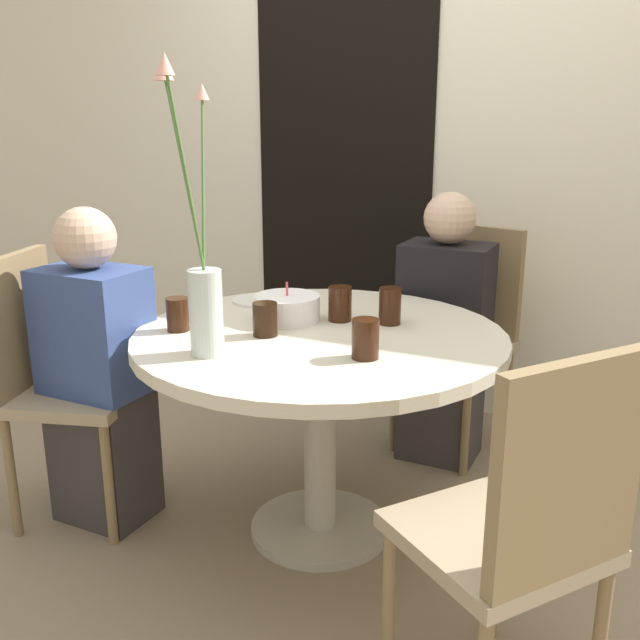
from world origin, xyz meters
name	(u,v)px	position (x,y,z in m)	size (l,w,h in m)	color
ground_plane	(320,531)	(0.00, 0.00, 0.00)	(16.00, 16.00, 0.00)	#89755B
wall_back	(446,132)	(0.00, 1.29, 1.30)	(8.00, 0.05, 2.60)	beige
doorway_panel	(342,190)	(-0.49, 1.26, 1.02)	(0.90, 0.01, 2.05)	black
dining_table	(320,368)	(0.00, 0.00, 0.59)	(1.18, 1.18, 0.71)	beige
chair_far_back	(464,325)	(0.23, 0.89, 0.53)	(0.49, 0.49, 0.93)	#9E896B
chair_right_flank	(53,371)	(-0.87, -0.28, 0.53)	(0.50, 0.50, 0.93)	#9E896B
chair_left_flank	(524,523)	(0.75, -0.54, 0.53)	(0.56, 0.56, 0.93)	#9E896B
birthday_cake	(287,308)	(-0.16, 0.07, 0.75)	(0.22, 0.22, 0.13)	white
flower_vase	(201,275)	(-0.21, -0.33, 0.94)	(0.19, 0.26, 0.81)	silver
side_plate	(259,300)	(-0.37, 0.25, 0.72)	(0.20, 0.20, 0.01)	silver
drink_glass_0	(365,339)	(0.22, -0.17, 0.77)	(0.08, 0.08, 0.11)	#33190C
drink_glass_1	(178,314)	(-0.41, -0.18, 0.76)	(0.07, 0.07, 0.11)	#33190C
drink_glass_2	(265,319)	(-0.14, -0.11, 0.76)	(0.08, 0.08, 0.10)	black
drink_glass_3	(390,306)	(0.16, 0.19, 0.77)	(0.07, 0.07, 0.12)	#33190C
drink_glass_4	(341,304)	(0.00, 0.15, 0.77)	(0.08, 0.08, 0.12)	#33190C
person_woman	(444,338)	(0.19, 0.73, 0.51)	(0.34, 0.24, 1.09)	#383333
person_guest	(98,379)	(-0.72, -0.23, 0.51)	(0.34, 0.24, 1.09)	#383333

